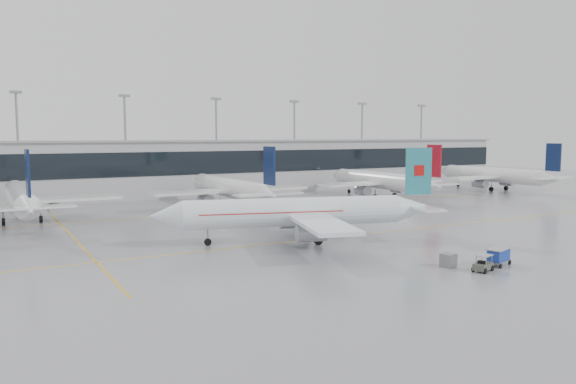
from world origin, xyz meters
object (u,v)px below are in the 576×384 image
air_canada_jet (303,212)px  baggage_tug (483,266)px  baggage_cart (498,255)px  gse_unit (448,260)px

air_canada_jet → baggage_tug: 23.75m
air_canada_jet → baggage_tug: (7.63, -22.26, -3.20)m
baggage_cart → baggage_tug: bearing=180.0°
air_canada_jet → gse_unit: (6.05, -19.13, -3.08)m
baggage_cart → gse_unit: size_ratio=2.36×
baggage_cart → gse_unit: 5.44m
baggage_tug → baggage_cart: (3.44, 1.06, 0.48)m
baggage_tug → gse_unit: baggage_tug is taller
baggage_tug → baggage_cart: bearing=-0.0°
air_canada_jet → gse_unit: air_canada_jet is taller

